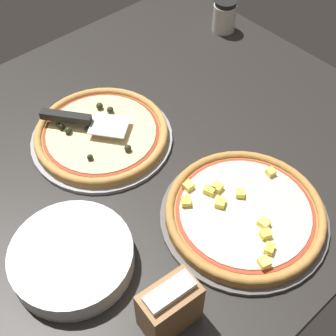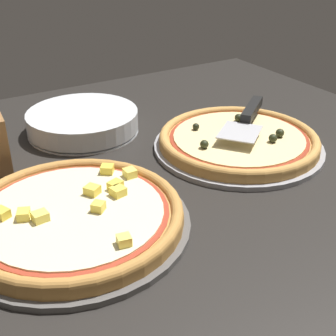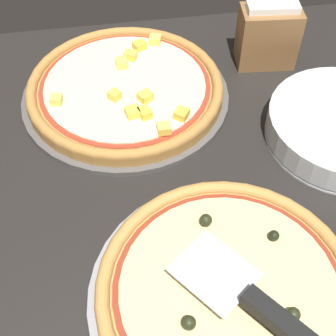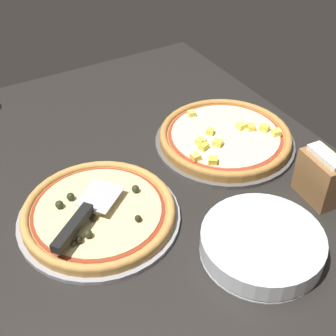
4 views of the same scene
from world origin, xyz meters
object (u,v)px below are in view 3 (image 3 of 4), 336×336
(pizza_back, at_px, (125,87))
(serving_spatula, at_px, (273,316))
(pizza_front, at_px, (229,290))
(napkin_holder, at_px, (268,36))

(pizza_back, height_order, serving_spatula, serving_spatula)
(serving_spatula, bearing_deg, pizza_front, 122.37)
(pizza_front, height_order, pizza_back, pizza_front)
(pizza_front, xyz_separation_m, serving_spatula, (0.03, -0.05, 0.03))
(pizza_front, height_order, napkin_holder, napkin_holder)
(napkin_holder, bearing_deg, pizza_front, -111.72)
(pizza_front, bearing_deg, serving_spatula, -57.63)
(napkin_holder, bearing_deg, serving_spatula, -106.22)
(pizza_back, relative_size, serving_spatula, 1.69)
(serving_spatula, bearing_deg, pizza_back, 105.19)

